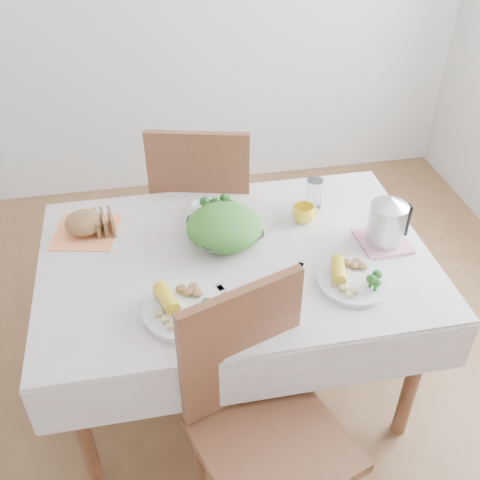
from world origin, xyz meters
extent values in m
plane|color=brown|center=(0.00, 0.00, 0.00)|extent=(3.60, 3.60, 0.00)
cube|color=brown|center=(0.00, 0.00, 0.38)|extent=(1.40, 0.90, 0.75)
cube|color=beige|center=(0.00, 0.00, 0.76)|extent=(1.50, 1.00, 0.01)
cube|color=brown|center=(0.00, -0.65, 0.46)|extent=(0.58, 0.58, 1.01)
cube|color=brown|center=(-0.03, 0.69, 0.47)|extent=(0.58, 0.58, 1.05)
imported|color=white|center=(-0.03, 0.11, 0.80)|extent=(0.34, 0.34, 0.07)
cylinder|color=white|center=(-0.23, -0.27, 0.77)|extent=(0.31, 0.31, 0.02)
cylinder|color=white|center=(0.39, -0.24, 0.77)|extent=(0.37, 0.37, 0.02)
cylinder|color=beige|center=(-0.03, 0.28, 0.77)|extent=(0.30, 0.30, 0.02)
cube|color=#FF8C50|center=(-0.57, 0.26, 0.76)|extent=(0.30, 0.30, 0.00)
ellipsoid|color=brown|center=(-0.57, 0.26, 0.82)|extent=(0.16, 0.15, 0.09)
imported|color=white|center=(-0.08, 0.31, 0.78)|extent=(0.14, 0.14, 0.04)
imported|color=yellow|center=(0.32, 0.17, 0.80)|extent=(0.12, 0.12, 0.07)
cylinder|color=white|center=(0.39, 0.27, 0.83)|extent=(0.08, 0.08, 0.13)
cube|color=pink|center=(0.59, -0.03, 0.77)|extent=(0.20, 0.20, 0.02)
cylinder|color=#B2B5BA|center=(0.59, -0.03, 0.88)|extent=(0.16, 0.16, 0.20)
cube|color=silver|center=(-0.06, -0.25, 0.76)|extent=(0.08, 0.18, 0.00)
cube|color=silver|center=(0.20, -0.17, 0.76)|extent=(0.10, 0.17, 0.00)
cube|color=silver|center=(0.06, -0.28, 0.76)|extent=(0.18, 0.05, 0.00)
camera|label=1|loc=(-0.30, -1.65, 2.15)|focal=42.00mm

